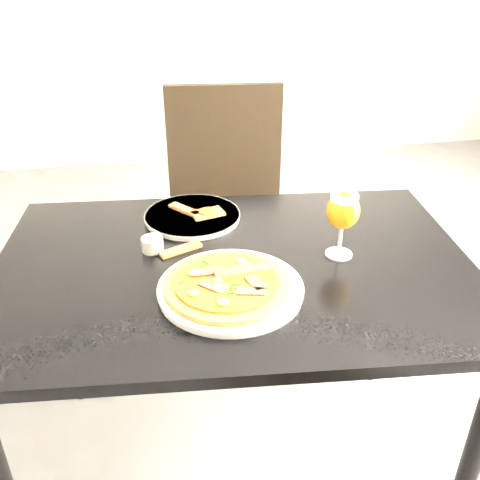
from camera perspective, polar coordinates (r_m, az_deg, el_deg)
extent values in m
cube|color=black|center=(1.35, -0.62, -2.98)|extent=(1.27, 0.91, 0.03)
cylinder|color=black|center=(1.50, 23.38, -21.13)|extent=(0.05, 0.05, 0.72)
cylinder|color=black|center=(1.90, -18.08, -7.72)|extent=(0.05, 0.05, 0.72)
cylinder|color=black|center=(1.95, 14.75, -6.10)|extent=(0.05, 0.05, 0.72)
cube|color=black|center=(2.01, -1.28, 0.72)|extent=(0.51, 0.51, 0.04)
cylinder|color=black|center=(2.00, -6.32, -8.58)|extent=(0.04, 0.04, 0.47)
cylinder|color=black|center=(2.01, 4.47, -8.12)|extent=(0.04, 0.04, 0.47)
cylinder|color=black|center=(2.30, -6.12, -2.86)|extent=(0.04, 0.04, 0.47)
cylinder|color=black|center=(2.32, 3.15, -2.51)|extent=(0.04, 0.04, 0.47)
cube|color=black|center=(2.09, -1.69, 10.11)|extent=(0.44, 0.08, 0.46)
cylinder|color=white|center=(1.23, -1.01, -5.28)|extent=(0.43, 0.43, 0.02)
cylinder|color=brown|center=(1.22, -1.38, -4.81)|extent=(0.29, 0.29, 0.01)
cylinder|color=#B33C0E|center=(1.21, -1.39, -4.45)|extent=(0.24, 0.24, 0.01)
cube|color=#4C2C21|center=(1.21, 0.05, -4.10)|extent=(0.06, 0.03, 0.00)
cube|color=#4C2C21|center=(1.25, -1.03, -2.95)|extent=(0.05, 0.06, 0.00)
cube|color=#4C2C21|center=(1.24, -4.38, -3.44)|extent=(0.06, 0.06, 0.00)
cube|color=#4C2C21|center=(1.19, -2.44, -4.84)|extent=(0.06, 0.06, 0.00)
cube|color=#4C2C21|center=(1.17, -0.23, -5.48)|extent=(0.05, 0.06, 0.00)
ellipsoid|color=gold|center=(1.22, -0.63, -3.81)|extent=(0.03, 0.03, 0.01)
ellipsoid|color=gold|center=(1.27, -1.35, -2.34)|extent=(0.03, 0.03, 0.01)
ellipsoid|color=gold|center=(1.22, -2.15, -3.81)|extent=(0.03, 0.03, 0.01)
ellipsoid|color=gold|center=(1.20, -4.78, -4.57)|extent=(0.03, 0.03, 0.01)
ellipsoid|color=gold|center=(1.19, -1.84, -4.64)|extent=(0.03, 0.03, 0.01)
ellipsoid|color=gold|center=(1.15, 0.13, -5.92)|extent=(0.03, 0.03, 0.01)
ellipsoid|color=gold|center=(1.20, -0.44, -4.26)|extent=(0.03, 0.03, 0.01)
cube|color=#0B4010|center=(1.22, -1.24, -3.89)|extent=(0.01, 0.02, 0.00)
cube|color=#0B4010|center=(1.25, -1.83, -3.13)|extent=(0.00, 0.02, 0.00)
cube|color=#0B4010|center=(1.26, -3.45, -2.73)|extent=(0.01, 0.02, 0.00)
cube|color=#0B4010|center=(1.22, -2.65, -3.90)|extent=(0.02, 0.01, 0.00)
cube|color=#0B4010|center=(1.22, -4.30, -4.14)|extent=(0.02, 0.01, 0.00)
cube|color=#0B4010|center=(1.21, -2.09, -4.42)|extent=(0.02, 0.01, 0.00)
cube|color=#0B4010|center=(1.19, -3.07, -5.13)|extent=(0.02, 0.01, 0.00)
cube|color=#0B4010|center=(1.15, -2.97, -6.25)|extent=(0.01, 0.02, 0.00)
cube|color=#0B4010|center=(1.18, -1.39, -5.12)|extent=(0.01, 0.02, 0.00)
cube|color=#0B4010|center=(1.16, -0.15, -5.82)|extent=(0.01, 0.02, 0.00)
cube|color=#0B4010|center=(1.20, -0.84, -4.56)|extent=(0.01, 0.02, 0.00)
cube|color=#0B4010|center=(1.20, 0.73, -4.64)|extent=(0.02, 0.01, 0.00)
cube|color=#0B4010|center=(1.22, 2.24, -4.03)|extent=(0.02, 0.00, 0.00)
cube|color=#0B4010|center=(1.22, -0.13, -3.87)|extent=(0.02, 0.01, 0.00)
cube|color=#0B4010|center=(1.25, 0.28, -3.00)|extent=(0.02, 0.02, 0.00)
cube|color=brown|center=(1.22, 0.62, -3.62)|extent=(0.14, 0.04, 0.01)
cylinder|color=white|center=(1.56, -5.10, 2.55)|extent=(0.37, 0.37, 0.01)
cube|color=brown|center=(1.57, -5.92, 3.25)|extent=(0.09, 0.10, 0.01)
cube|color=brown|center=(1.55, -3.46, 2.87)|extent=(0.10, 0.08, 0.01)
cylinder|color=#B33C0E|center=(1.54, -3.46, 3.08)|extent=(0.05, 0.05, 0.00)
cube|color=brown|center=(1.40, -6.34, -1.01)|extent=(0.12, 0.07, 0.01)
cylinder|color=beige|center=(1.40, -9.32, -0.45)|extent=(0.06, 0.06, 0.04)
cylinder|color=gold|center=(1.40, -9.37, 0.02)|extent=(0.05, 0.05, 0.01)
cylinder|color=silver|center=(1.40, 10.47, -1.47)|extent=(0.07, 0.07, 0.00)
cylinder|color=silver|center=(1.38, 10.62, -0.06)|extent=(0.01, 0.01, 0.07)
ellipsoid|color=#A86C10|center=(1.34, 10.95, 3.11)|extent=(0.08, 0.08, 0.10)
cylinder|color=white|center=(1.32, 11.09, 4.49)|extent=(0.07, 0.07, 0.02)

